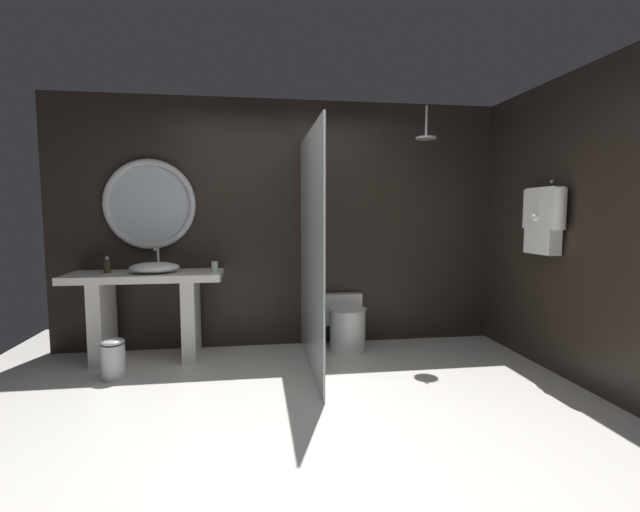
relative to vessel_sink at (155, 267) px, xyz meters
The scene contains 13 objects.
ground_plane 2.18m from the vessel_sink, 49.54° to the right, with size 5.76×5.76×0.00m, color silver.
back_wall_panel 1.40m from the vessel_sink, 17.09° to the left, with size 4.80×0.10×2.60m, color black.
side_wall_right 3.73m from the vessel_sink, 11.59° to the right, with size 0.10×2.47×2.60m, color black.
vanity_counter 0.37m from the vessel_sink, 157.02° to the left, with size 1.44×0.57×0.85m.
vessel_sink is the anchor object (origin of this frame).
tumbler_cup 0.56m from the vessel_sink, ahead, with size 0.06×0.06×0.11m, color silver.
soap_dispenser 0.45m from the vessel_sink, behind, with size 0.06×0.06×0.16m.
round_wall_mirror 0.69m from the vessel_sink, 106.48° to the left, with size 0.91×0.07×0.91m.
shower_glass_panel 1.53m from the vessel_sink, 17.11° to the right, with size 0.02×1.58×2.15m, color silver.
rain_shower_head 2.98m from the vessel_sink, ahead, with size 0.21×0.21×0.33m.
hanging_bathrobe 3.61m from the vessel_sink, 12.37° to the right, with size 0.20×0.53×0.66m.
toilet 2.00m from the vessel_sink, ahead, with size 0.40×0.54×0.55m.
waste_bin 0.91m from the vessel_sink, 119.11° to the right, with size 0.20×0.20×0.36m.
Camera 1 is at (-0.34, -2.93, 1.42)m, focal length 25.22 mm.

